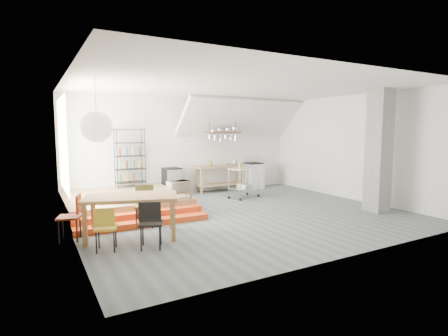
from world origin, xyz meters
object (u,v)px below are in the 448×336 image
stove (253,175)px  rolling_cart (244,178)px  dining_table (131,200)px  mini_fridge (172,182)px

stove → rolling_cart: (-1.30, -1.42, 0.14)m
stove → rolling_cart: size_ratio=1.09×
stove → rolling_cart: 1.93m
dining_table → mini_fridge: mini_fridge is taller
rolling_cart → mini_fridge: size_ratio=1.18×
dining_table → rolling_cart: rolling_cart is taller
dining_table → rolling_cart: 4.77m
dining_table → mini_fridge: 4.47m
dining_table → mini_fridge: bearing=77.5°
stove → rolling_cart: stove is taller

